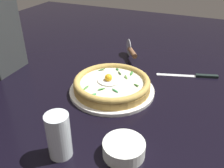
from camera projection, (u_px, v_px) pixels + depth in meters
ground_plane at (121, 97)px, 0.91m from camera, size 2.40×2.40×0.03m
pizza_plate at (112, 90)px, 0.91m from camera, size 0.31×0.31×0.01m
pizza at (112, 84)px, 0.89m from camera, size 0.28×0.28×0.06m
side_bowl at (124, 149)px, 0.63m from camera, size 0.11×0.11×0.04m
pizza_cutter at (131, 51)px, 1.14m from camera, size 0.10×0.13×0.08m
table_knife at (196, 76)px, 1.01m from camera, size 0.24×0.09×0.01m
drinking_glass at (59, 139)px, 0.62m from camera, size 0.06×0.06×0.13m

